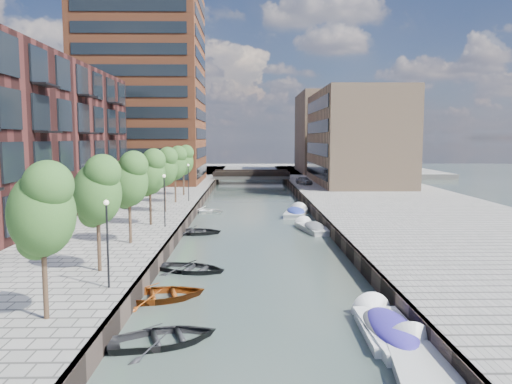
{
  "coord_description": "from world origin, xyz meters",
  "views": [
    {
      "loc": [
        -0.73,
        -14.77,
        7.94
      ],
      "look_at": [
        0.0,
        26.19,
        3.5
      ],
      "focal_mm": 35.0,
      "sensor_mm": 36.0,
      "label": 1
    }
  ],
  "objects_px": {
    "sloop_3": "(204,213)",
    "motorboat_0": "(387,329)",
    "tree_3": "(150,171)",
    "sloop_0": "(192,272)",
    "motorboat_2": "(423,373)",
    "sloop_4": "(195,234)",
    "motorboat_1": "(380,328)",
    "tree_4": "(164,166)",
    "motorboat_4": "(312,228)",
    "sloop_1": "(163,343)",
    "sloop_2": "(159,300)",
    "tree_5": "(175,163)",
    "tree_6": "(183,160)",
    "bridge": "(251,176)",
    "car": "(304,180)",
    "tree_2": "(129,178)",
    "tree_1": "(97,189)",
    "motorboat_3": "(296,213)",
    "tree_0": "(42,208)"
  },
  "relations": [
    {
      "from": "tree_5",
      "to": "tree_6",
      "type": "distance_m",
      "value": 7.0
    },
    {
      "from": "motorboat_1",
      "to": "motorboat_2",
      "type": "bearing_deg",
      "value": -83.56
    },
    {
      "from": "tree_4",
      "to": "sloop_4",
      "type": "height_order",
      "value": "tree_4"
    },
    {
      "from": "sloop_4",
      "to": "motorboat_0",
      "type": "xyz_separation_m",
      "value": [
        10.01,
        -21.44,
        0.22
      ]
    },
    {
      "from": "sloop_2",
      "to": "car",
      "type": "distance_m",
      "value": 52.2
    },
    {
      "from": "sloop_0",
      "to": "tree_4",
      "type": "bearing_deg",
      "value": 33.07
    },
    {
      "from": "bridge",
      "to": "tree_4",
      "type": "xyz_separation_m",
      "value": [
        -8.5,
        -40.0,
        3.92
      ]
    },
    {
      "from": "sloop_0",
      "to": "sloop_3",
      "type": "relative_size",
      "value": 0.96
    },
    {
      "from": "motorboat_1",
      "to": "tree_5",
      "type": "bearing_deg",
      "value": 111.16
    },
    {
      "from": "tree_6",
      "to": "motorboat_3",
      "type": "bearing_deg",
      "value": -37.06
    },
    {
      "from": "sloop_4",
      "to": "motorboat_1",
      "type": "relative_size",
      "value": 0.94
    },
    {
      "from": "sloop_3",
      "to": "motorboat_3",
      "type": "bearing_deg",
      "value": -87.88
    },
    {
      "from": "motorboat_1",
      "to": "motorboat_2",
      "type": "relative_size",
      "value": 0.79
    },
    {
      "from": "motorboat_2",
      "to": "tree_6",
      "type": "bearing_deg",
      "value": 106.88
    },
    {
      "from": "tree_0",
      "to": "tree_6",
      "type": "distance_m",
      "value": 42.0
    },
    {
      "from": "sloop_3",
      "to": "motorboat_0",
      "type": "relative_size",
      "value": 0.79
    },
    {
      "from": "motorboat_4",
      "to": "sloop_1",
      "type": "bearing_deg",
      "value": -110.56
    },
    {
      "from": "tree_2",
      "to": "tree_0",
      "type": "bearing_deg",
      "value": -90.0
    },
    {
      "from": "tree_6",
      "to": "motorboat_3",
      "type": "distance_m",
      "value": 16.91
    },
    {
      "from": "sloop_3",
      "to": "tree_3",
      "type": "bearing_deg",
      "value": 179.18
    },
    {
      "from": "tree_4",
      "to": "motorboat_4",
      "type": "relative_size",
      "value": 1.1
    },
    {
      "from": "tree_2",
      "to": "motorboat_0",
      "type": "xyz_separation_m",
      "value": [
        13.46,
        -13.33,
        -5.09
      ]
    },
    {
      "from": "tree_4",
      "to": "sloop_4",
      "type": "bearing_deg",
      "value": -59.66
    },
    {
      "from": "tree_5",
      "to": "bridge",
      "type": "bearing_deg",
      "value": 75.56
    },
    {
      "from": "tree_3",
      "to": "sloop_0",
      "type": "height_order",
      "value": "tree_3"
    },
    {
      "from": "tree_1",
      "to": "motorboat_1",
      "type": "bearing_deg",
      "value": -24.9
    },
    {
      "from": "bridge",
      "to": "motorboat_0",
      "type": "relative_size",
      "value": 2.36
    },
    {
      "from": "motorboat_3",
      "to": "motorboat_4",
      "type": "distance_m",
      "value": 8.71
    },
    {
      "from": "sloop_0",
      "to": "motorboat_2",
      "type": "bearing_deg",
      "value": -126.54
    },
    {
      "from": "bridge",
      "to": "tree_0",
      "type": "height_order",
      "value": "tree_0"
    },
    {
      "from": "tree_0",
      "to": "sloop_0",
      "type": "xyz_separation_m",
      "value": [
        4.45,
        10.38,
        -5.31
      ]
    },
    {
      "from": "tree_2",
      "to": "sloop_0",
      "type": "height_order",
      "value": "tree_2"
    },
    {
      "from": "bridge",
      "to": "sloop_0",
      "type": "distance_m",
      "value": 57.78
    },
    {
      "from": "bridge",
      "to": "motorboat_2",
      "type": "height_order",
      "value": "bridge"
    },
    {
      "from": "sloop_4",
      "to": "motorboat_1",
      "type": "height_order",
      "value": "motorboat_1"
    },
    {
      "from": "motorboat_2",
      "to": "car",
      "type": "height_order",
      "value": "car"
    },
    {
      "from": "tree_2",
      "to": "motorboat_3",
      "type": "height_order",
      "value": "tree_2"
    },
    {
      "from": "tree_5",
      "to": "motorboat_4",
      "type": "bearing_deg",
      "value": -40.47
    },
    {
      "from": "tree_3",
      "to": "sloop_4",
      "type": "xyz_separation_m",
      "value": [
        3.45,
        1.11,
        -5.31
      ]
    },
    {
      "from": "tree_2",
      "to": "sloop_4",
      "type": "xyz_separation_m",
      "value": [
        3.45,
        8.11,
        -5.31
      ]
    },
    {
      "from": "tree_0",
      "to": "tree_1",
      "type": "height_order",
      "value": "same"
    },
    {
      "from": "tree_3",
      "to": "motorboat_0",
      "type": "xyz_separation_m",
      "value": [
        13.46,
        -20.33,
        -5.09
      ]
    },
    {
      "from": "sloop_3",
      "to": "car",
      "type": "relative_size",
      "value": 1.24
    },
    {
      "from": "tree_1",
      "to": "tree_2",
      "type": "height_order",
      "value": "same"
    },
    {
      "from": "sloop_0",
      "to": "sloop_2",
      "type": "height_order",
      "value": "sloop_2"
    },
    {
      "from": "sloop_3",
      "to": "car",
      "type": "height_order",
      "value": "car"
    },
    {
      "from": "sloop_3",
      "to": "motorboat_0",
      "type": "height_order",
      "value": "motorboat_0"
    },
    {
      "from": "tree_1",
      "to": "motorboat_1",
      "type": "height_order",
      "value": "tree_1"
    },
    {
      "from": "sloop_1",
      "to": "sloop_2",
      "type": "distance_m",
      "value": 5.42
    },
    {
      "from": "tree_1",
      "to": "tree_6",
      "type": "distance_m",
      "value": 35.0
    }
  ]
}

